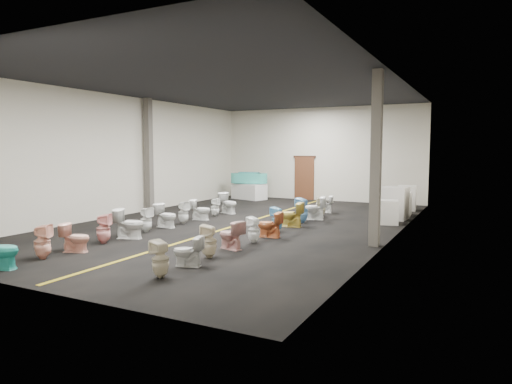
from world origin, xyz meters
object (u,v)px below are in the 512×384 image
toilet_left_5 (146,220)px  toilet_right_11 (324,204)px  toilet_right_2 (209,241)px  appliance_crate_b (395,203)px  appliance_crate_c (400,203)px  toilet_left_9 (215,207)px  toilet_right_7 (291,214)px  bathtub (249,178)px  toilet_right_8 (302,210)px  toilet_right_5 (270,225)px  toilet_right_9 (314,208)px  toilet_right_6 (277,219)px  appliance_crate_d (407,198)px  toilet_right_3 (231,235)px  toilet_left_6 (166,216)px  toilet_left_10 (228,203)px  toilet_left_8 (201,210)px  toilet_left_2 (76,238)px  toilet_right_1 (188,251)px  toilet_left_3 (103,229)px  toilet_right_10 (321,207)px  toilet_left_1 (42,242)px  display_table (249,191)px  toilet_right_4 (254,230)px  toilet_left_4 (129,224)px  appliance_crate_a (388,212)px  toilet_right_0 (160,259)px

toilet_left_5 → toilet_right_11: size_ratio=1.12×
toilet_right_2 → appliance_crate_b: bearing=145.6°
appliance_crate_c → toilet_left_9: appliance_crate_c is taller
toilet_left_9 → toilet_right_7: (3.38, -0.80, 0.05)m
bathtub → toilet_right_8: bathtub is taller
toilet_right_5 → toilet_right_9: 3.64m
toilet_right_6 → toilet_right_7: toilet_right_7 is taller
appliance_crate_d → toilet_right_3: bearing=-106.2°
toilet_left_6 → toilet_right_7: bearing=-59.7°
toilet_left_10 → toilet_right_2: size_ratio=1.04×
toilet_left_8 → toilet_left_2: bearing=167.9°
toilet_left_2 → toilet_right_1: size_ratio=1.07×
toilet_left_3 → toilet_right_2: (3.35, -0.06, -0.02)m
toilet_right_10 → toilet_left_1: bearing=-44.0°
toilet_right_2 → toilet_right_9: bearing=162.9°
toilet_left_6 → toilet_left_9: (0.14, 2.71, -0.03)m
toilet_left_5 → toilet_left_6: size_ratio=1.00×
appliance_crate_d → toilet_right_2: size_ratio=1.30×
toilet_right_6 → toilet_right_8: bearing=-173.4°
toilet_left_3 → toilet_left_6: (-0.10, 2.77, -0.02)m
toilet_left_8 → toilet_right_1: size_ratio=1.09×
toilet_left_5 → toilet_left_9: (0.13, 3.68, -0.03)m
display_table → toilet_right_11: (4.92, -2.97, -0.04)m
toilet_left_1 → toilet_left_6: size_ratio=1.06×
toilet_left_9 → toilet_left_10: bearing=-12.9°
toilet_right_3 → toilet_right_4: bearing=-173.2°
bathtub → toilet_right_8: 7.62m
toilet_left_4 → toilet_right_10: toilet_left_4 is taller
toilet_right_3 → toilet_right_5: bearing=-169.7°
toilet_right_3 → toilet_right_4: toilet_right_3 is taller
toilet_left_8 → toilet_right_3: 4.92m
toilet_left_1 → toilet_right_9: bearing=-47.9°
appliance_crate_d → toilet_right_11: size_ratio=1.49×
toilet_right_1 → toilet_right_2: (-0.02, 0.87, 0.06)m
bathtub → toilet_left_1: bathtub is taller
bathtub → toilet_left_5: size_ratio=2.39×
bathtub → appliance_crate_d: bathtub is taller
appliance_crate_d → toilet_left_1: (-6.08, -12.40, -0.10)m
toilet_left_5 → toilet_right_7: (3.51, 2.88, 0.02)m
toilet_left_6 → toilet_right_4: bearing=-101.7°
appliance_crate_b → toilet_right_7: size_ratio=1.44×
appliance_crate_d → toilet_left_10: size_ratio=1.25×
toilet_left_5 → toilet_right_2: toilet_right_2 is taller
bathtub → toilet_left_2: bathtub is taller
toilet_right_5 → display_table: bearing=-153.4°
toilet_right_1 → toilet_right_7: toilet_right_7 is taller
appliance_crate_a → toilet_right_0: 8.96m
toilet_left_6 → toilet_right_3: (3.44, -1.81, -0.02)m
toilet_right_4 → toilet_right_3: bearing=7.3°
toilet_left_8 → bathtub: bearing=0.1°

